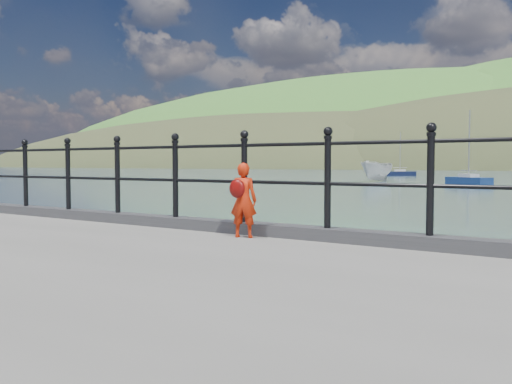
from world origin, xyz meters
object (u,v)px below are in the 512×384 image
Objects in this scene: child at (243,199)px; sailboat_left at (400,174)px; launch_white at (377,171)px; sailboat_port at (468,181)px; railing at (208,170)px.

sailboat_left is at bearing -91.89° from child.
sailboat_left is at bearing 108.32° from launch_white.
child is at bearing -97.01° from sailboat_left.
sailboat_port is at bearing -18.99° from launch_white.
sailboat_port is (-6.51, 45.22, -1.48)m from railing.
launch_white is 11.22m from sailboat_port.
sailboat_left is (-24.74, 77.99, -1.13)m from child.
launch_white is at bearing -100.38° from sailboat_left.
child is 52.96m from launch_white.
railing reaches higher than child.
railing is 2.62× the size of sailboat_port.
child is at bearing -66.48° from launch_white.
child is at bearing -22.64° from railing.
launch_white is 0.81× the size of sailboat_left.
sailboat_left is at bearing 155.83° from sailboat_port.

